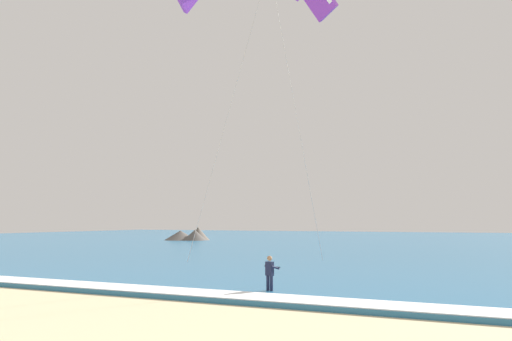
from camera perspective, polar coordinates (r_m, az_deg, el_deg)
sea at (r=77.38m, az=21.34°, el=-7.72°), size 200.00×120.00×0.20m
surf_foam at (r=18.86m, az=12.36°, el=-14.78°), size 200.00×1.89×0.04m
surfboard at (r=21.89m, az=1.59°, el=-14.16°), size 0.87×1.47×0.09m
kitesurfer at (r=21.78m, az=1.61°, el=-11.77°), size 0.63×0.63×1.69m
headland_left at (r=78.02m, az=-7.70°, el=-7.43°), size 7.52×5.88×2.22m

